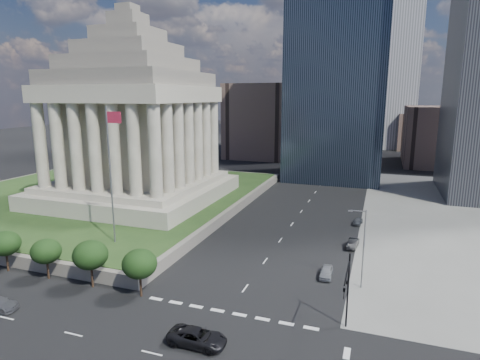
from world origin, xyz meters
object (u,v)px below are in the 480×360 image
at_px(war_memorial, 133,106).
at_px(traffic_signal_ne, 347,287).
at_px(pickup_truck, 197,337).
at_px(street_lamp_north, 362,244).
at_px(parked_sedan_mid, 353,244).
at_px(flagpole, 111,168).
at_px(parked_sedan_near, 326,272).
at_px(parked_sedan_far, 358,221).

height_order(war_memorial, traffic_signal_ne, war_memorial).
bearing_deg(pickup_truck, traffic_signal_ne, -65.36).
distance_m(street_lamp_north, parked_sedan_mid, 14.49).
height_order(flagpole, pickup_truck, flagpole).
xyz_separation_m(war_memorial, pickup_truck, (33.43, -40.44, -20.60)).
xyz_separation_m(flagpole, pickup_truck, (21.26, -16.44, -12.32)).
xyz_separation_m(traffic_signal_ne, street_lamp_north, (0.83, 11.30, 0.41)).
xyz_separation_m(traffic_signal_ne, parked_sedan_near, (-3.50, 12.91, -4.57)).
xyz_separation_m(traffic_signal_ne, parked_sedan_mid, (-1.00, 24.79, -4.58)).
distance_m(flagpole, street_lamp_north, 35.95).
bearing_deg(pickup_truck, flagpole, 51.76).
relative_size(flagpole, pickup_truck, 3.49).
height_order(pickup_truck, parked_sedan_near, pickup_truck).
relative_size(pickup_truck, parked_sedan_mid, 1.41).
height_order(traffic_signal_ne, parked_sedan_far, traffic_signal_ne).
xyz_separation_m(pickup_truck, parked_sedan_mid, (12.07, 30.93, -0.13)).
distance_m(street_lamp_north, parked_sedan_far, 26.43).
xyz_separation_m(flagpole, traffic_signal_ne, (34.33, -10.30, -7.86)).
bearing_deg(war_memorial, parked_sedan_near, -26.46).
relative_size(traffic_signal_ne, pickup_truck, 1.39).
bearing_deg(traffic_signal_ne, parked_sedan_near, 105.17).
distance_m(traffic_signal_ne, parked_sedan_far, 37.48).
bearing_deg(street_lamp_north, traffic_signal_ne, -94.19).
distance_m(war_memorial, parked_sedan_far, 50.11).
distance_m(flagpole, parked_sedan_far, 44.60).
relative_size(traffic_signal_ne, street_lamp_north, 0.80).
height_order(parked_sedan_near, parked_sedan_far, parked_sedan_near).
height_order(flagpole, traffic_signal_ne, flagpole).
distance_m(parked_sedan_near, parked_sedan_far, 24.40).
bearing_deg(parked_sedan_near, parked_sedan_mid, 76.81).
distance_m(war_memorial, parked_sedan_near, 52.31).
distance_m(flagpole, traffic_signal_ne, 36.69).
bearing_deg(parked_sedan_far, parked_sedan_mid, -82.77).
relative_size(flagpole, traffic_signal_ne, 2.50).
distance_m(war_memorial, parked_sedan_mid, 50.90).
relative_size(war_memorial, flagpole, 1.95).
distance_m(flagpole, parked_sedan_mid, 38.41).
bearing_deg(flagpole, pickup_truck, -37.72).
bearing_deg(traffic_signal_ne, flagpole, 163.29).
distance_m(parked_sedan_mid, parked_sedan_far, 12.39).
bearing_deg(parked_sedan_far, war_memorial, -169.15).
relative_size(war_memorial, parked_sedan_mid, 9.56).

